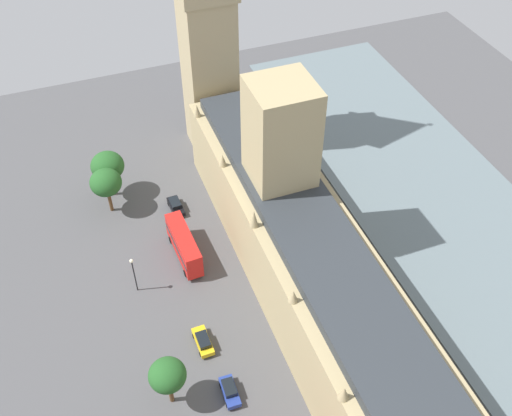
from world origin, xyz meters
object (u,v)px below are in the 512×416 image
double_decker_bus_kerbside (184,245)px  parliament_building (310,263)px  car_black_by_river_gate (176,206)px  car_blue_midblock (230,391)px  plane_tree_corner (107,166)px  plane_tree_leading (167,375)px  car_yellow_cab_opposite_hall (203,341)px  plane_tree_under_trees (106,183)px  street_lamp_slot_11 (133,269)px

double_decker_bus_kerbside → parliament_building: bearing=-47.6°
car_black_by_river_gate → car_blue_midblock: size_ratio=1.05×
car_black_by_river_gate → parliament_building: bearing=115.4°
parliament_building → car_blue_midblock: parliament_building is taller
parliament_building → plane_tree_corner: bearing=-55.7°
double_decker_bus_kerbside → car_blue_midblock: size_ratio=2.40×
car_blue_midblock → plane_tree_leading: bearing=-12.4°
car_yellow_cab_opposite_hall → car_black_by_river_gate: bearing=81.5°
double_decker_bus_kerbside → plane_tree_leading: plane_tree_leading is taller
plane_tree_leading → double_decker_bus_kerbside: bearing=-109.6°
plane_tree_corner → car_black_by_river_gate: bearing=140.7°
parliament_building → car_yellow_cab_opposite_hall: (16.15, 2.11, -7.12)m
car_black_by_river_gate → plane_tree_leading: 34.67m
car_blue_midblock → car_yellow_cab_opposite_hall: bearing=-80.9°
plane_tree_leading → car_yellow_cab_opposite_hall: bearing=-133.5°
car_black_by_river_gate → plane_tree_under_trees: 11.83m
car_black_by_river_gate → plane_tree_under_trees: size_ratio=0.56×
car_black_by_river_gate → plane_tree_leading: size_ratio=0.59×
car_black_by_river_gate → car_yellow_cab_opposite_hall: same height
plane_tree_under_trees → street_lamp_slot_11: plane_tree_under_trees is taller
plane_tree_under_trees → street_lamp_slot_11: size_ratio=1.23×
car_blue_midblock → plane_tree_under_trees: size_ratio=0.53×
car_black_by_river_gate → double_decker_bus_kerbside: double_decker_bus_kerbside is taller
double_decker_bus_kerbside → street_lamp_slot_11: size_ratio=1.58×
parliament_building → plane_tree_corner: parliament_building is taller
car_black_by_river_gate → car_yellow_cab_opposite_hall: 26.87m
parliament_building → plane_tree_leading: size_ratio=9.23×
plane_tree_under_trees → plane_tree_leading: bearing=91.0°
car_yellow_cab_opposite_hall → double_decker_bus_kerbside: bearing=81.6°
car_black_by_river_gate → plane_tree_leading: bearing=72.0°
parliament_building → double_decker_bus_kerbside: bearing=-44.9°
parliament_building → plane_tree_leading: parliament_building is taller
car_yellow_cab_opposite_hall → plane_tree_corner: 34.91m
double_decker_bus_kerbside → plane_tree_leading: size_ratio=1.34×
car_black_by_river_gate → car_yellow_cab_opposite_hall: size_ratio=1.00×
car_blue_midblock → street_lamp_slot_11: 22.06m
street_lamp_slot_11 → plane_tree_under_trees: bearing=-88.9°
car_black_by_river_gate → plane_tree_under_trees: plane_tree_under_trees is taller
plane_tree_under_trees → plane_tree_corner: 3.89m
parliament_building → double_decker_bus_kerbside: parliament_building is taller
parliament_building → car_yellow_cab_opposite_hall: size_ratio=15.60×
double_decker_bus_kerbside → plane_tree_leading: (8.03, 22.52, 3.26)m
car_black_by_river_gate → plane_tree_corner: (9.00, -7.37, 5.38)m
double_decker_bus_kerbside → street_lamp_slot_11: (8.30, 3.85, 2.02)m
parliament_building → car_blue_midblock: size_ratio=16.52×
plane_tree_leading → plane_tree_corner: bearing=-90.5°
plane_tree_under_trees → plane_tree_corner: size_ratio=0.96×
car_black_by_river_gate → double_decker_bus_kerbside: (1.35, 10.47, 1.74)m
car_blue_midblock → double_decker_bus_kerbside: bearing=-90.4°
car_blue_midblock → street_lamp_slot_11: size_ratio=0.66×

